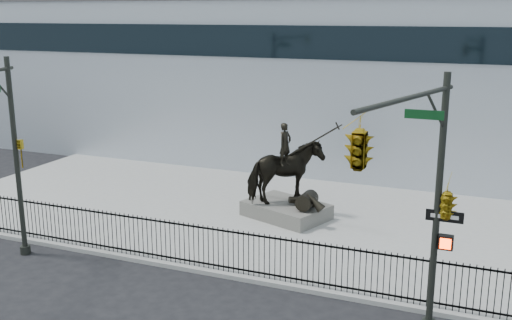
% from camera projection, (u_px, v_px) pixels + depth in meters
% --- Properties ---
extents(ground, '(120.00, 120.00, 0.00)m').
position_uv_depth(ground, '(197.00, 289.00, 18.71)').
color(ground, black).
rests_on(ground, ground).
extents(plaza, '(30.00, 12.00, 0.15)m').
position_uv_depth(plaza, '(275.00, 218.00, 24.99)').
color(plaza, gray).
rests_on(plaza, ground).
extents(building, '(44.00, 14.00, 9.00)m').
position_uv_depth(building, '(351.00, 80.00, 35.61)').
color(building, silver).
rests_on(building, ground).
extents(picket_fence, '(22.10, 0.10, 1.50)m').
position_uv_depth(picket_fence, '(214.00, 248.00, 19.62)').
color(picket_fence, black).
rests_on(picket_fence, plaza).
extents(statue_plinth, '(3.81, 3.21, 0.61)m').
position_uv_depth(statue_plinth, '(286.00, 210.00, 24.76)').
color(statue_plinth, '#575550').
rests_on(statue_plinth, plaza).
extents(equestrian_statue, '(3.92, 3.16, 3.52)m').
position_uv_depth(equestrian_statue, '(288.00, 174.00, 24.34)').
color(equestrian_statue, black).
rests_on(equestrian_statue, statue_plinth).
extents(traffic_signal_left, '(1.52, 4.84, 7.00)m').
position_uv_depth(traffic_signal_left, '(2.00, 150.00, 19.65)').
color(traffic_signal_left, black).
rests_on(traffic_signal_left, ground).
extents(traffic_signal_right, '(2.17, 6.86, 7.00)m').
position_uv_depth(traffic_signal_right, '(407.00, 176.00, 13.38)').
color(traffic_signal_right, black).
rests_on(traffic_signal_right, ground).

